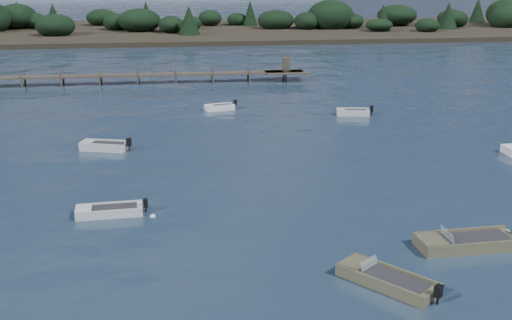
{
  "coord_description": "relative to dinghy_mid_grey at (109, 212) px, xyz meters",
  "views": [
    {
      "loc": [
        -8.66,
        -26.18,
        13.71
      ],
      "look_at": [
        -3.72,
        14.0,
        1.0
      ],
      "focal_mm": 45.0,
      "sensor_mm": 36.0,
      "label": 1
    }
  ],
  "objects": [
    {
      "name": "jetty",
      "position": [
        -8.98,
        39.99,
        0.85
      ],
      "size": [
        64.5,
        3.2,
        3.4
      ],
      "color": "#453C33",
      "rests_on": "ground"
    },
    {
      "name": "dinghy_mid_white_a",
      "position": [
        18.08,
        -6.5,
        0.03
      ],
      "size": [
        5.44,
        2.14,
        1.26
      ],
      "color": "#696446",
      "rests_on": "ground"
    },
    {
      "name": "tender_far_white",
      "position": [
        7.94,
        25.48,
        0.01
      ],
      "size": [
        3.18,
        1.78,
        1.07
      ],
      "color": "white",
      "rests_on": "ground"
    },
    {
      "name": "buoy_c",
      "position": [
        2.43,
        -0.6,
        -0.14
      ],
      "size": [
        0.32,
        0.32,
        0.32
      ],
      "primitive_type": "sphere",
      "color": "white",
      "rests_on": "ground"
    },
    {
      "name": "buoy_b",
      "position": [
        20.99,
        -5.04,
        -0.14
      ],
      "size": [
        0.32,
        0.32,
        0.32
      ],
      "primitive_type": "sphere",
      "color": "white",
      "rests_on": "ground"
    },
    {
      "name": "ground",
      "position": [
        12.76,
        52.0,
        -0.14
      ],
      "size": [
        400.0,
        400.0,
        0.0
      ],
      "primitive_type": "plane",
      "color": "#162434",
      "rests_on": "ground"
    },
    {
      "name": "far_headland",
      "position": [
        37.76,
        92.0,
        1.83
      ],
      "size": [
        190.0,
        40.0,
        5.8
      ],
      "color": "black",
      "rests_on": "ground"
    },
    {
      "name": "dinghy_mid_grey",
      "position": [
        0.0,
        0.0,
        0.0
      ],
      "size": [
        4.03,
        1.66,
        1.01
      ],
      "color": "#BABFC1",
      "rests_on": "ground"
    },
    {
      "name": "dinghy_near_olive",
      "position": [
        12.91,
        -9.76,
        0.02
      ],
      "size": [
        4.11,
        4.46,
        1.17
      ],
      "color": "#696446",
      "rests_on": "ground"
    },
    {
      "name": "tender_far_grey",
      "position": [
        -1.59,
        13.14,
        0.04
      ],
      "size": [
        3.93,
        2.33,
        1.25
      ],
      "color": "#BABFC1",
      "rests_on": "ground"
    },
    {
      "name": "tender_far_grey_b",
      "position": [
        19.99,
        21.84,
        0.02
      ],
      "size": [
        3.38,
        1.67,
        1.13
      ],
      "color": "#BABFC1",
      "rests_on": "ground"
    }
  ]
}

